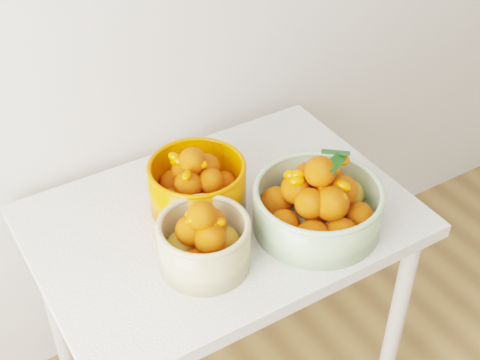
# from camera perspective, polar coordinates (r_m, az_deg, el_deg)

# --- Properties ---
(table) EXTENTS (1.00, 0.70, 0.75)m
(table) POSITION_cam_1_polar(r_m,az_deg,el_deg) (1.87, -1.49, -5.26)
(table) COLOR silver
(table) RESTS_ON ground
(bowl_cream) EXTENTS (0.28, 0.28, 0.20)m
(bowl_cream) POSITION_cam_1_polar(r_m,az_deg,el_deg) (1.62, -3.11, -5.27)
(bowl_cream) COLOR tan
(bowl_cream) RESTS_ON table
(bowl_green) EXTENTS (0.44, 0.44, 0.22)m
(bowl_green) POSITION_cam_1_polar(r_m,az_deg,el_deg) (1.73, 6.65, -2.05)
(bowl_green) COLOR #97B883
(bowl_green) RESTS_ON table
(bowl_orange) EXTENTS (0.35, 0.35, 0.19)m
(bowl_orange) POSITION_cam_1_polar(r_m,az_deg,el_deg) (1.79, -3.67, -0.38)
(bowl_orange) COLOR #E05300
(bowl_orange) RESTS_ON table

